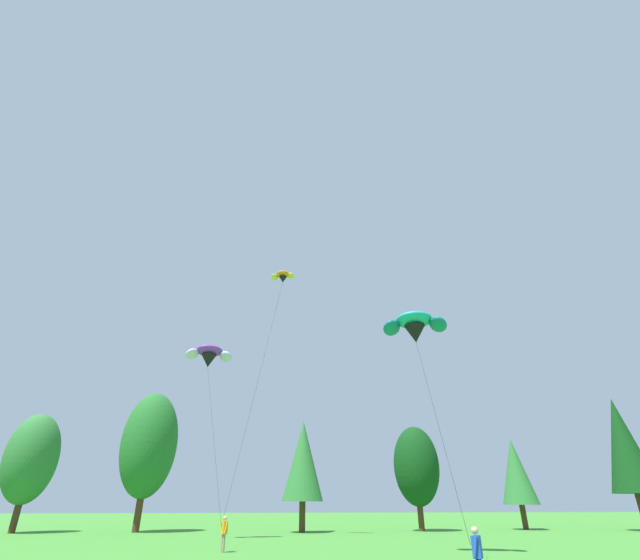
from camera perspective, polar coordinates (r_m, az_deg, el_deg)
treeline_tree_c at (r=49.84m, az=-32.96°, el=-18.55°), size 4.40×4.40×9.65m
treeline_tree_d at (r=46.81m, az=-20.98°, el=-18.99°), size 4.99×4.99×11.80m
treeline_tree_e at (r=43.82m, az=-2.18°, el=-22.03°), size 3.62×3.62×9.17m
treeline_tree_f at (r=46.47m, az=12.20°, el=-22.18°), size 4.21×4.21×8.93m
treeline_tree_g at (r=51.83m, az=23.73°, el=-21.46°), size 3.38×3.38×8.10m
treeline_tree_h at (r=54.60m, az=34.31°, el=-16.95°), size 4.18×4.18×11.72m
kite_flyer_near at (r=27.56m, az=-12.16°, el=-28.84°), size 0.43×0.59×1.69m
kite_flyer_mid at (r=16.53m, az=19.50°, el=-30.01°), size 0.48×0.58×1.69m
parafoil_kite_high_orange at (r=41.23m, az=-4.78°, el=0.39°), size 3.96×10.12×20.35m
parafoil_kite_mid_teal at (r=26.94m, az=11.99°, el=-5.79°), size 4.02×9.91×11.33m
parafoil_kite_far_purple at (r=36.94m, az=-14.00°, el=-9.34°), size 4.62×8.60×12.49m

